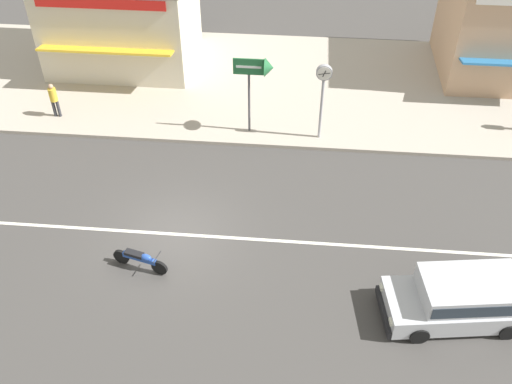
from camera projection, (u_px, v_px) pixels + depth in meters
ground_plane at (176, 234)px, 21.32m from camera, size 160.00×160.00×0.00m
lane_centre_stripe at (176, 234)px, 21.31m from camera, size 50.40×0.14×0.01m
kerb_strip at (217, 82)px, 29.08m from camera, size 68.00×10.00×0.15m
minivan_silver_0 at (463, 297)px, 18.11m from camera, size 4.68×2.49×1.56m
motorcycle_1 at (140, 259)px, 19.84m from camera, size 1.95×0.75×0.80m
street_clock at (323, 85)px, 23.83m from camera, size 0.64×0.22×3.43m
arrow_signboard at (263, 71)px, 23.88m from camera, size 1.63×0.77×3.49m
pedestrian_near_clock at (54, 98)px, 26.09m from camera, size 0.34×0.34×1.62m
shopfront_corner_warung at (499, 19)px, 28.09m from camera, size 4.86×6.31×5.26m
shopfront_mid_block at (121, 16)px, 29.05m from camera, size 6.98×6.04×4.64m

